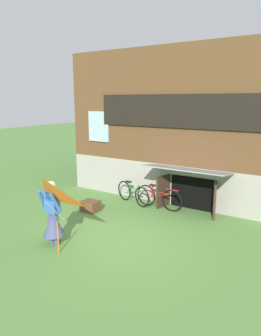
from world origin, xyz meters
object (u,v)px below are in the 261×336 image
kite (43,199)px  bicycle_green (133,193)px  bicycle_red (159,197)px  person (53,218)px  wooden_crate (90,206)px

kite → bicycle_green: size_ratio=1.12×
bicycle_red → person: bearing=-101.5°
person → bicycle_green: person is taller
person → wooden_crate: bearing=99.0°
bicycle_red → bicycle_green: bearing=-174.6°
wooden_crate → person: bearing=-72.5°
kite → bicycle_green: bearing=94.2°
person → bicycle_red: 3.77m
person → kite: size_ratio=0.91×
person → kite: 0.94m
bicycle_red → kite: bearing=-95.3°
kite → wooden_crate: kite is taller
kite → wooden_crate: (-1.03, 2.78, -1.19)m
bicycle_red → wooden_crate: bearing=-136.9°
bicycle_green → person: bearing=-71.7°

